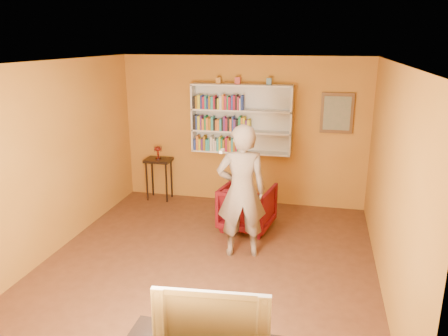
{
  "coord_description": "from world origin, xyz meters",
  "views": [
    {
      "loc": [
        1.41,
        -5.23,
        2.97
      ],
      "look_at": [
        0.05,
        0.75,
        1.15
      ],
      "focal_mm": 35.0,
      "sensor_mm": 36.0,
      "label": 1
    }
  ],
  "objects_px": {
    "console_table": "(159,166)",
    "bookshelf": "(242,119)",
    "ruby_lustre": "(158,150)",
    "television": "(213,315)",
    "person": "(242,191)",
    "armchair": "(247,207)"
  },
  "relations": [
    {
      "from": "armchair",
      "to": "television",
      "type": "height_order",
      "value": "television"
    },
    {
      "from": "ruby_lustre",
      "to": "television",
      "type": "xyz_separation_m",
      "value": [
        2.2,
        -4.5,
        -0.17
      ]
    },
    {
      "from": "armchair",
      "to": "person",
      "type": "distance_m",
      "value": 1.07
    },
    {
      "from": "person",
      "to": "television",
      "type": "height_order",
      "value": "person"
    },
    {
      "from": "bookshelf",
      "to": "armchair",
      "type": "bearing_deg",
      "value": -74.51
    },
    {
      "from": "ruby_lustre",
      "to": "bookshelf",
      "type": "bearing_deg",
      "value": 5.81
    },
    {
      "from": "bookshelf",
      "to": "console_table",
      "type": "relative_size",
      "value": 2.26
    },
    {
      "from": "console_table",
      "to": "television",
      "type": "relative_size",
      "value": 0.84
    },
    {
      "from": "ruby_lustre",
      "to": "armchair",
      "type": "xyz_separation_m",
      "value": [
        1.88,
        -0.98,
        -0.6
      ]
    },
    {
      "from": "bookshelf",
      "to": "console_table",
      "type": "bearing_deg",
      "value": -174.19
    },
    {
      "from": "console_table",
      "to": "armchair",
      "type": "height_order",
      "value": "console_table"
    },
    {
      "from": "console_table",
      "to": "television",
      "type": "xyz_separation_m",
      "value": [
        2.2,
        -4.5,
        0.15
      ]
    },
    {
      "from": "bookshelf",
      "to": "ruby_lustre",
      "type": "xyz_separation_m",
      "value": [
        -1.57,
        -0.16,
        -0.62
      ]
    },
    {
      "from": "person",
      "to": "television",
      "type": "relative_size",
      "value": 1.99
    },
    {
      "from": "bookshelf",
      "to": "console_table",
      "type": "xyz_separation_m",
      "value": [
        -1.57,
        -0.16,
        -0.93
      ]
    },
    {
      "from": "console_table",
      "to": "ruby_lustre",
      "type": "relative_size",
      "value": 3.29
    },
    {
      "from": "ruby_lustre",
      "to": "person",
      "type": "bearing_deg",
      "value": -43.93
    },
    {
      "from": "person",
      "to": "console_table",
      "type": "bearing_deg",
      "value": -58.41
    },
    {
      "from": "ruby_lustre",
      "to": "armchair",
      "type": "bearing_deg",
      "value": -27.53
    },
    {
      "from": "console_table",
      "to": "bookshelf",
      "type": "bearing_deg",
      "value": 5.81
    },
    {
      "from": "console_table",
      "to": "armchair",
      "type": "bearing_deg",
      "value": -27.53
    },
    {
      "from": "television",
      "to": "armchair",
      "type": "bearing_deg",
      "value": 89.76
    }
  ]
}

